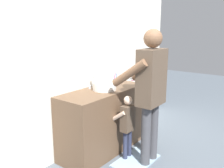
{
  "coord_description": "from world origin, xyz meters",
  "views": [
    {
      "loc": [
        -2.53,
        -1.79,
        1.73
      ],
      "look_at": [
        0.0,
        0.15,
        1.0
      ],
      "focal_mm": 39.34,
      "sensor_mm": 36.0,
      "label": 1
    }
  ],
  "objects": [
    {
      "name": "ground_plane",
      "position": [
        0.0,
        0.0,
        0.0
      ],
      "size": [
        14.0,
        14.0,
        0.0
      ],
      "primitive_type": "plane",
      "color": "slate"
    },
    {
      "name": "bath_mat",
      "position": [
        0.0,
        -0.25,
        0.01
      ],
      "size": [
        0.64,
        0.4,
        0.02
      ],
      "primitive_type": "cube",
      "color": "#99B7CC",
      "rests_on": "ground"
    },
    {
      "name": "vanity_cabinet",
      "position": [
        0.0,
        0.3,
        0.45
      ],
      "size": [
        1.38,
        0.54,
        0.9
      ],
      "primitive_type": "cube",
      "color": "brown",
      "rests_on": "ground"
    },
    {
      "name": "sink_basin",
      "position": [
        0.0,
        0.28,
        0.95
      ],
      "size": [
        0.33,
        0.33,
        0.11
      ],
      "color": "silver",
      "rests_on": "vanity_cabinet"
    },
    {
      "name": "faucet",
      "position": [
        0.0,
        0.48,
        0.98
      ],
      "size": [
        0.18,
        0.14,
        0.18
      ],
      "color": "#B7BABF",
      "rests_on": "vanity_cabinet"
    },
    {
      "name": "toothbrush_cup",
      "position": [
        0.31,
        0.33,
        0.95
      ],
      "size": [
        0.07,
        0.07,
        0.21
      ],
      "color": "#4C8EB2",
      "rests_on": "vanity_cabinet"
    },
    {
      "name": "back_wall",
      "position": [
        0.0,
        0.62,
        1.35
      ],
      "size": [
        4.4,
        0.08,
        2.7
      ],
      "color": "silver",
      "rests_on": "ground"
    },
    {
      "name": "adult_parent",
      "position": [
        0.1,
        -0.37,
        1.03
      ],
      "size": [
        0.53,
        0.56,
        1.72
      ],
      "color": "#47474C",
      "rests_on": "ground"
    },
    {
      "name": "child_toddler",
      "position": [
        0.0,
        -0.1,
        0.52
      ],
      "size": [
        0.27,
        0.27,
        0.88
      ],
      "color": "#2D334C",
      "rests_on": "ground"
    }
  ]
}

